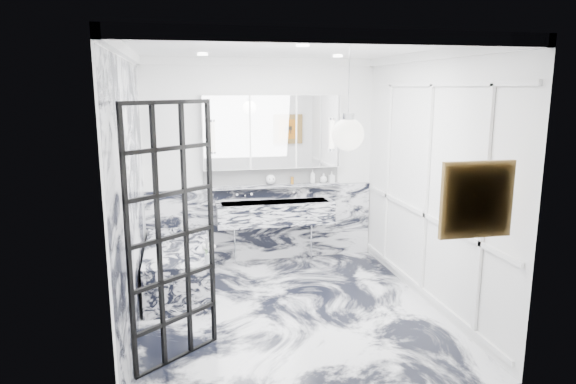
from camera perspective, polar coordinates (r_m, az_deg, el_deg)
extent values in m
plane|color=silver|center=(5.81, 0.04, -13.02)|extent=(3.60, 3.60, 0.00)
plane|color=white|center=(5.30, 0.04, 15.72)|extent=(3.60, 3.60, 0.00)
plane|color=white|center=(7.12, -3.02, 3.35)|extent=(3.60, 0.00, 3.60)
plane|color=white|center=(3.69, 5.96, -4.51)|extent=(3.60, 0.00, 3.60)
plane|color=white|center=(5.29, -17.18, -0.05)|extent=(0.00, 3.60, 3.60)
plane|color=white|center=(5.92, 15.36, 1.26)|extent=(0.00, 3.60, 3.60)
cube|color=silver|center=(7.28, -2.92, -3.52)|extent=(3.18, 0.05, 1.05)
cube|color=silver|center=(5.30, -16.98, -0.68)|extent=(0.02, 3.56, 2.68)
cube|color=white|center=(5.93, 15.13, 0.31)|extent=(0.03, 3.40, 2.30)
imported|color=#8C5919|center=(7.22, 2.75, 1.73)|extent=(0.08, 0.08, 0.19)
imported|color=#4C4C51|center=(7.30, 4.86, 1.68)|extent=(0.08, 0.08, 0.16)
imported|color=silver|center=(7.27, 3.95, 1.56)|extent=(0.13, 0.13, 0.14)
sphere|color=white|center=(7.09, -1.95, 1.40)|extent=(0.14, 0.14, 0.14)
cylinder|color=#8C5919|center=(7.16, 0.47, 1.29)|extent=(0.04, 0.04, 0.10)
cylinder|color=silver|center=(5.59, -8.79, -7.43)|extent=(0.09, 0.09, 0.12)
cube|color=orange|center=(4.14, 20.25, -0.80)|extent=(0.49, 0.05, 0.49)
sphere|color=white|center=(4.18, 6.67, 6.36)|extent=(0.26, 0.26, 0.26)
cube|color=silver|center=(7.04, -1.44, -2.30)|extent=(1.60, 0.45, 0.30)
cube|color=silver|center=(7.13, -1.70, 0.67)|extent=(1.90, 0.14, 0.04)
cube|color=white|center=(7.16, -1.80, 1.82)|extent=(1.90, 0.03, 0.23)
cube|color=white|center=(7.03, -1.74, 6.69)|extent=(1.90, 0.16, 1.00)
cylinder|color=white|center=(6.84, -8.41, 6.10)|extent=(0.07, 0.07, 0.40)
cylinder|color=white|center=(7.13, 4.93, 6.40)|extent=(0.07, 0.07, 0.40)
cube|color=silver|center=(6.43, -12.10, -8.17)|extent=(0.75, 1.65, 0.55)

